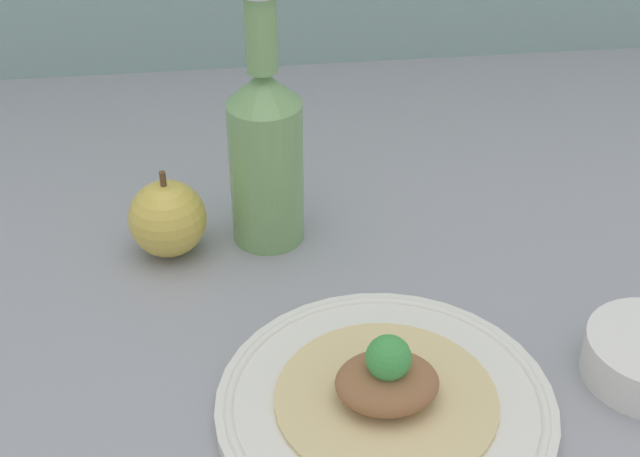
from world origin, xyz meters
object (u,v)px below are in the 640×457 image
Objects in this scene: cider_bottle at (266,149)px; apple at (168,218)px; plate at (386,405)px; plated_food at (387,386)px.

cider_bottle is 2.93× the size of apple.
cider_bottle is at bearing 106.16° from plate.
cider_bottle reaches higher than apple.
apple is (-16.21, 22.59, 0.83)cm from plated_food.
plate is 26.40cm from cider_bottle.
plate is 1.99cm from plated_food.
apple is at bearing 125.66° from plated_food.
cider_bottle is 11.07cm from apple.
cider_bottle is at bearing 106.16° from plated_food.
apple reaches higher than plate.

